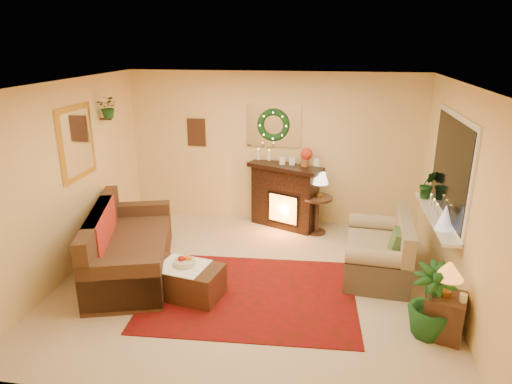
# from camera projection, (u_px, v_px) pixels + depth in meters

# --- Properties ---
(floor) EXTENTS (5.00, 5.00, 0.00)m
(floor) POSITION_uv_depth(u_px,v_px,m) (252.00, 281.00, 6.14)
(floor) COLOR beige
(floor) RESTS_ON ground
(ceiling) EXTENTS (5.00, 5.00, 0.00)m
(ceiling) POSITION_uv_depth(u_px,v_px,m) (251.00, 84.00, 5.31)
(ceiling) COLOR white
(ceiling) RESTS_ON ground
(wall_back) EXTENTS (5.00, 5.00, 0.00)m
(wall_back) POSITION_uv_depth(u_px,v_px,m) (273.00, 149.00, 7.83)
(wall_back) COLOR #EFD88C
(wall_back) RESTS_ON ground
(wall_front) EXTENTS (5.00, 5.00, 0.00)m
(wall_front) POSITION_uv_depth(u_px,v_px,m) (204.00, 277.00, 3.62)
(wall_front) COLOR #EFD88C
(wall_front) RESTS_ON ground
(wall_left) EXTENTS (4.50, 4.50, 0.00)m
(wall_left) POSITION_uv_depth(u_px,v_px,m) (68.00, 180.00, 6.10)
(wall_left) COLOR #EFD88C
(wall_left) RESTS_ON ground
(wall_right) EXTENTS (4.50, 4.50, 0.00)m
(wall_right) POSITION_uv_depth(u_px,v_px,m) (461.00, 200.00, 5.35)
(wall_right) COLOR #EFD88C
(wall_right) RESTS_ON ground
(area_rug) EXTENTS (2.74, 2.11, 0.01)m
(area_rug) POSITION_uv_depth(u_px,v_px,m) (250.00, 294.00, 5.81)
(area_rug) COLOR #530A15
(area_rug) RESTS_ON floor
(sofa) EXTENTS (1.53, 2.35, 0.93)m
(sofa) POSITION_uv_depth(u_px,v_px,m) (131.00, 243.00, 6.26)
(sofa) COLOR #5D281B
(sofa) RESTS_ON floor
(red_throw) EXTENTS (0.77, 1.26, 0.02)m
(red_throw) POSITION_uv_depth(u_px,v_px,m) (133.00, 237.00, 6.39)
(red_throw) COLOR red
(red_throw) RESTS_ON sofa
(fireplace) EXTENTS (1.17, 0.78, 1.03)m
(fireplace) POSITION_uv_depth(u_px,v_px,m) (284.00, 196.00, 7.78)
(fireplace) COLOR black
(fireplace) RESTS_ON floor
(poinsettia) EXTENTS (0.20, 0.20, 0.20)m
(poinsettia) POSITION_uv_depth(u_px,v_px,m) (307.00, 154.00, 7.50)
(poinsettia) COLOR red
(poinsettia) RESTS_ON fireplace
(mantel_candle_a) EXTENTS (0.06, 0.06, 0.17)m
(mantel_candle_a) POSITION_uv_depth(u_px,v_px,m) (258.00, 154.00, 7.63)
(mantel_candle_a) COLOR beige
(mantel_candle_a) RESTS_ON fireplace
(mantel_candle_b) EXTENTS (0.05, 0.05, 0.16)m
(mantel_candle_b) POSITION_uv_depth(u_px,v_px,m) (269.00, 155.00, 7.56)
(mantel_candle_b) COLOR #FFF3CF
(mantel_candle_b) RESTS_ON fireplace
(mantel_mirror) EXTENTS (0.92, 0.02, 0.72)m
(mantel_mirror) POSITION_uv_depth(u_px,v_px,m) (274.00, 126.00, 7.68)
(mantel_mirror) COLOR white
(mantel_mirror) RESTS_ON wall_back
(wreath) EXTENTS (0.55, 0.11, 0.55)m
(wreath) POSITION_uv_depth(u_px,v_px,m) (273.00, 125.00, 7.64)
(wreath) COLOR #194719
(wreath) RESTS_ON wall_back
(wall_art) EXTENTS (0.32, 0.03, 0.48)m
(wall_art) POSITION_uv_depth(u_px,v_px,m) (197.00, 132.00, 7.93)
(wall_art) COLOR #381E11
(wall_art) RESTS_ON wall_back
(gold_mirror) EXTENTS (0.03, 0.84, 1.00)m
(gold_mirror) POSITION_uv_depth(u_px,v_px,m) (77.00, 143.00, 6.23)
(gold_mirror) COLOR gold
(gold_mirror) RESTS_ON wall_left
(hanging_plant) EXTENTS (0.33, 0.28, 0.36)m
(hanging_plant) POSITION_uv_depth(u_px,v_px,m) (110.00, 118.00, 6.84)
(hanging_plant) COLOR #194719
(hanging_plant) RESTS_ON wall_left
(loveseat) EXTENTS (0.94, 1.50, 0.83)m
(loveseat) POSITION_uv_depth(u_px,v_px,m) (378.00, 244.00, 6.25)
(loveseat) COLOR gray
(loveseat) RESTS_ON floor
(window_frame) EXTENTS (0.03, 1.86, 1.36)m
(window_frame) POSITION_uv_depth(u_px,v_px,m) (451.00, 167.00, 5.79)
(window_frame) COLOR white
(window_frame) RESTS_ON wall_right
(window_glass) EXTENTS (0.02, 1.70, 1.22)m
(window_glass) POSITION_uv_depth(u_px,v_px,m) (450.00, 167.00, 5.79)
(window_glass) COLOR black
(window_glass) RESTS_ON wall_right
(window_sill) EXTENTS (0.22, 1.86, 0.04)m
(window_sill) POSITION_uv_depth(u_px,v_px,m) (436.00, 216.00, 6.02)
(window_sill) COLOR white
(window_sill) RESTS_ON wall_right
(mini_tree) EXTENTS (0.22, 0.22, 0.33)m
(mini_tree) POSITION_uv_depth(u_px,v_px,m) (445.00, 218.00, 5.52)
(mini_tree) COLOR white
(mini_tree) RESTS_ON window_sill
(sill_plant) EXTENTS (0.30, 0.24, 0.55)m
(sill_plant) POSITION_uv_depth(u_px,v_px,m) (428.00, 186.00, 6.58)
(sill_plant) COLOR #2A6530
(sill_plant) RESTS_ON window_sill
(side_table_round) EXTENTS (0.58, 0.58, 0.64)m
(side_table_round) POSITION_uv_depth(u_px,v_px,m) (317.00, 215.00, 7.56)
(side_table_round) COLOR black
(side_table_round) RESTS_ON floor
(lamp_cream) EXTENTS (0.28, 0.28, 0.42)m
(lamp_cream) POSITION_uv_depth(u_px,v_px,m) (320.00, 183.00, 7.37)
(lamp_cream) COLOR #FFDEBB
(lamp_cream) RESTS_ON side_table_round
(end_table_square) EXTENTS (0.51, 0.51, 0.49)m
(end_table_square) POSITION_uv_depth(u_px,v_px,m) (444.00, 314.00, 4.94)
(end_table_square) COLOR #3E1E0E
(end_table_square) RESTS_ON floor
(lamp_tiffany) EXTENTS (0.31, 0.31, 0.45)m
(lamp_tiffany) POSITION_uv_depth(u_px,v_px,m) (449.00, 275.00, 4.79)
(lamp_tiffany) COLOR orange
(lamp_tiffany) RESTS_ON end_table_square
(coffee_table) EXTENTS (1.05, 0.71, 0.41)m
(coffee_table) POSITION_uv_depth(u_px,v_px,m) (183.00, 280.00, 5.74)
(coffee_table) COLOR black
(coffee_table) RESTS_ON floor
(fruit_bowl) EXTENTS (0.27, 0.27, 0.06)m
(fruit_bowl) POSITION_uv_depth(u_px,v_px,m) (185.00, 262.00, 5.69)
(fruit_bowl) COLOR beige
(fruit_bowl) RESTS_ON coffee_table
(floor_palm) EXTENTS (1.48, 1.48, 2.53)m
(floor_palm) POSITION_uv_depth(u_px,v_px,m) (432.00, 299.00, 4.89)
(floor_palm) COLOR #144915
(floor_palm) RESTS_ON floor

